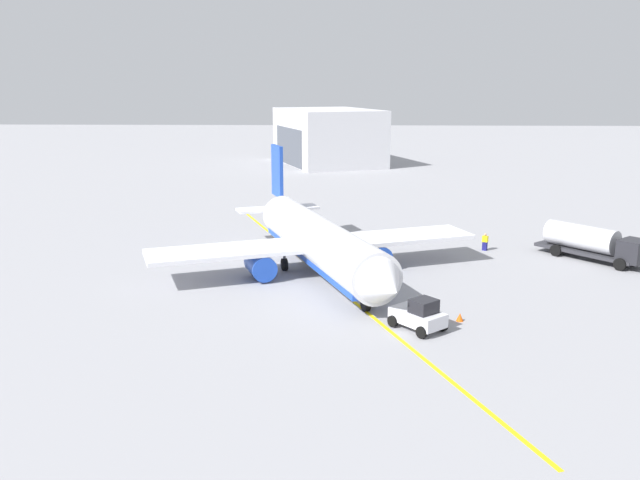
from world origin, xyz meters
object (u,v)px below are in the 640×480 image
object	(u,v)px
airplane	(318,242)
safety_cone_wingtip	(460,317)
fuel_tanker	(591,242)
pushback_tug	(419,315)
safety_cone_nose	(415,308)
refueling_worker	(485,242)

from	to	relation	value
airplane	safety_cone_wingtip	distance (m)	15.59
fuel_tanker	pushback_tug	xyz separation A→B (m)	(18.17, -17.87, -0.71)
pushback_tug	safety_cone_wingtip	distance (m)	3.53
pushback_tug	safety_cone_nose	distance (m)	3.48
fuel_tanker	pushback_tug	distance (m)	25.49
airplane	safety_cone_wingtip	size ratio (longest dim) A/B	53.28
pushback_tug	refueling_worker	bearing A→B (deg)	157.55
safety_cone_nose	refueling_worker	bearing A→B (deg)	154.21
airplane	fuel_tanker	world-z (taller)	airplane
safety_cone_wingtip	safety_cone_nose	bearing A→B (deg)	-120.97
airplane	fuel_tanker	distance (m)	25.59
safety_cone_nose	airplane	bearing A→B (deg)	-143.05
fuel_tanker	safety_cone_nose	world-z (taller)	fuel_tanker
safety_cone_nose	pushback_tug	bearing A→B (deg)	-2.50
safety_cone_nose	safety_cone_wingtip	bearing A→B (deg)	59.03
airplane	safety_cone_wingtip	bearing A→B (deg)	41.65
refueling_worker	safety_cone_nose	bearing A→B (deg)	-25.79
airplane	fuel_tanker	size ratio (longest dim) A/B	3.30
fuel_tanker	safety_cone_wingtip	distance (m)	22.23
fuel_tanker	safety_cone_nose	distance (m)	23.11
pushback_tug	safety_cone_nose	world-z (taller)	pushback_tug
pushback_tug	refueling_worker	distance (m)	23.15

